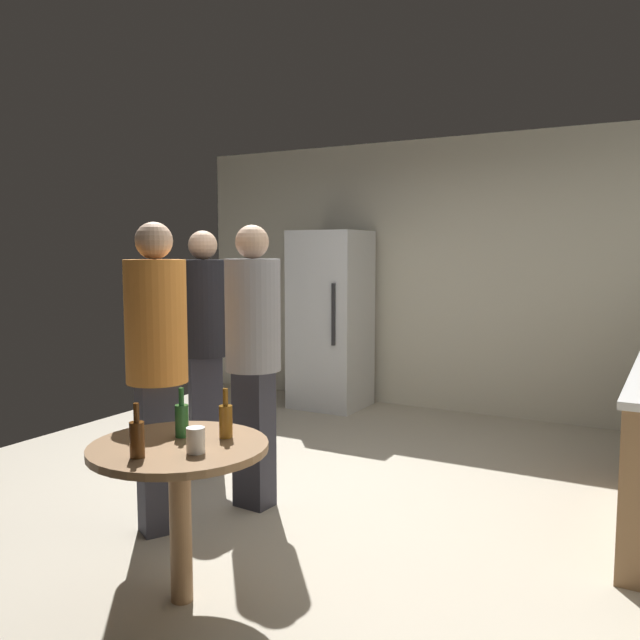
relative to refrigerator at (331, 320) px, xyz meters
name	(u,v)px	position (x,y,z in m)	size (l,w,h in m)	color
ground_plane	(300,495)	(0.94, -2.20, -0.95)	(5.20, 5.20, 0.10)	#B2A893
wall_back	(433,276)	(0.94, 0.43, 0.45)	(5.32, 0.06, 2.70)	beige
refrigerator	(331,320)	(0.00, 0.00, 0.00)	(0.70, 0.68, 1.80)	silver
foreground_table	(179,466)	(1.20, -3.71, -0.27)	(0.80, 0.80, 0.73)	olive
beer_bottle_amber	(226,420)	(1.32, -3.52, -0.08)	(0.06, 0.06, 0.23)	#8C5919
beer_bottle_brown	(137,438)	(1.18, -3.94, -0.08)	(0.06, 0.06, 0.23)	#593314
beer_bottle_green	(182,419)	(1.14, -3.61, -0.08)	(0.06, 0.06, 0.23)	#26662D
plastic_cup_white	(196,440)	(1.35, -3.77, -0.11)	(0.08, 0.08, 0.11)	white
person_in_orange_shirt	(157,353)	(0.59, -3.18, 0.13)	(0.46, 0.46, 1.75)	#2D2D38
person_in_gray_shirt	(253,344)	(0.84, -2.61, 0.13)	(0.36, 0.36, 1.75)	#2D2D38
person_in_black_shirt	(204,333)	(0.19, -2.26, 0.12)	(0.48, 0.48, 1.74)	#2D2D38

